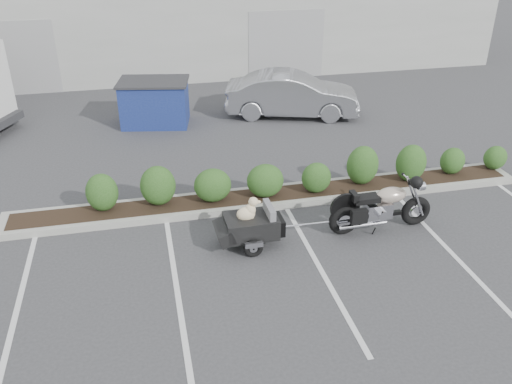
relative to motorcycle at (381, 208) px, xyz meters
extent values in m
plane|color=#38383A|center=(-2.87, -0.45, -0.52)|extent=(90.00, 90.00, 0.00)
cube|color=#9E9E93|center=(-1.87, 1.75, -0.45)|extent=(12.00, 1.00, 0.15)
cube|color=#9EA099|center=(-2.87, 16.55, 1.48)|extent=(26.00, 10.00, 4.00)
torus|color=black|center=(-0.81, 0.01, -0.20)|extent=(0.66, 0.18, 0.66)
torus|color=black|center=(0.82, 0.03, -0.20)|extent=(0.66, 0.18, 0.66)
cylinder|color=silver|center=(-0.81, 0.01, -0.20)|extent=(0.28, 0.12, 0.28)
cylinder|color=silver|center=(0.82, 0.03, -0.20)|extent=(0.24, 0.10, 0.24)
cylinder|color=silver|center=(0.75, -0.06, 0.16)|extent=(0.43, 0.06, 0.88)
cylinder|color=silver|center=(0.75, 0.13, 0.16)|extent=(0.43, 0.06, 0.88)
cylinder|color=silver|center=(0.59, 0.03, 0.54)|extent=(0.04, 0.69, 0.03)
cylinder|color=silver|center=(0.87, 0.04, 0.38)|extent=(0.12, 0.18, 0.18)
sphere|color=black|center=(0.56, -0.26, 0.66)|extent=(0.26, 0.26, 0.26)
cube|color=silver|center=(-0.07, 0.02, -0.05)|extent=(0.55, 0.34, 0.34)
cube|color=black|center=(0.03, 0.02, -0.18)|extent=(0.89, 0.11, 0.08)
ellipsoid|color=beige|center=(0.20, 0.03, 0.26)|extent=(0.66, 0.38, 0.33)
cube|color=black|center=(-0.36, 0.02, 0.24)|extent=(0.55, 0.30, 0.12)
cube|color=black|center=(-0.63, 0.01, 0.33)|extent=(0.12, 0.30, 0.16)
cylinder|color=silver|center=(-0.46, -0.16, -0.27)|extent=(1.04, 0.10, 0.09)
cylinder|color=silver|center=(-0.46, 0.19, -0.27)|extent=(1.04, 0.10, 0.09)
cube|color=black|center=(-0.61, -0.26, 0.02)|extent=(0.34, 0.14, 0.30)
cube|color=black|center=(-2.77, 0.02, -0.08)|extent=(1.05, 0.72, 0.41)
cube|color=slate|center=(-2.39, 0.03, 0.18)|extent=(0.13, 0.61, 0.30)
cube|color=slate|center=(-2.72, 0.02, 0.02)|extent=(0.70, 0.62, 0.04)
cube|color=black|center=(-3.31, 0.01, -0.15)|extent=(0.38, 0.71, 0.36)
cube|color=black|center=(-2.22, 0.03, -0.13)|extent=(0.20, 0.50, 0.34)
torus|color=black|center=(-2.81, -0.39, -0.35)|extent=(0.39, 0.11, 0.38)
torus|color=black|center=(-2.82, 0.44, -0.35)|extent=(0.39, 0.11, 0.38)
cube|color=silver|center=(-2.81, -0.44, -0.23)|extent=(0.36, 0.08, 0.10)
cube|color=silver|center=(-2.82, 0.48, -0.23)|extent=(0.36, 0.08, 0.10)
cylinder|color=black|center=(-2.82, 0.02, -0.35)|extent=(0.05, 0.89, 0.04)
cylinder|color=silver|center=(-1.98, 0.03, -0.20)|extent=(0.59, 0.04, 0.04)
ellipsoid|color=beige|center=(-2.87, 0.02, 0.20)|extent=(0.37, 0.26, 0.30)
ellipsoid|color=beige|center=(-2.78, 0.02, 0.28)|extent=(0.22, 0.20, 0.27)
sphere|color=beige|center=(-2.72, 0.02, 0.46)|extent=(0.19, 0.19, 0.19)
ellipsoid|color=beige|center=(-2.63, 0.03, 0.44)|extent=(0.14, 0.08, 0.07)
sphere|color=black|center=(-2.57, 0.03, 0.44)|extent=(0.04, 0.04, 0.04)
ellipsoid|color=beige|center=(-2.76, -0.03, 0.48)|extent=(0.05, 0.04, 0.10)
ellipsoid|color=beige|center=(-2.76, 0.08, 0.48)|extent=(0.05, 0.04, 0.10)
cylinder|color=beige|center=(-2.75, -0.03, 0.09)|extent=(0.04, 0.04, 0.12)
cylinder|color=beige|center=(-2.75, 0.08, 0.09)|extent=(0.04, 0.04, 0.12)
imported|color=#A8A8AF|center=(0.16, 7.24, 0.17)|extent=(4.48, 2.59, 1.40)
cube|color=navy|center=(-4.21, 7.43, 0.14)|extent=(2.20, 1.67, 1.33)
cube|color=#2D2D30|center=(-4.21, 7.43, 0.83)|extent=(2.33, 1.80, 0.07)
camera|label=1|loc=(-4.69, -8.96, 5.52)|focal=38.00mm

